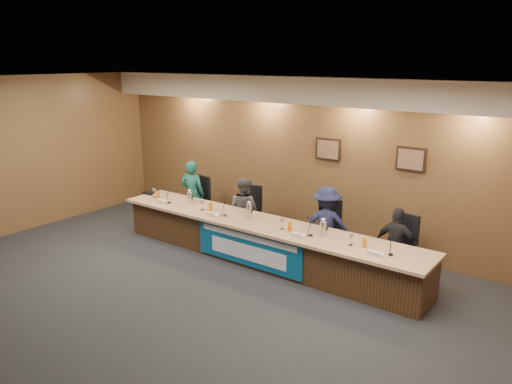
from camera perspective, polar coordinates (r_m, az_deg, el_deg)
floor at (r=7.43m, az=-10.64°, el=-13.53°), size 10.00×10.00×0.00m
ceiling at (r=6.55m, az=-12.02°, el=11.91°), size 10.00×8.00×0.04m
wall_back at (r=9.85m, az=6.26°, el=3.71°), size 10.00×0.04×3.20m
soffit at (r=9.46m, az=5.70°, el=11.51°), size 10.00×0.50×0.50m
dais_body at (r=8.91m, az=0.70°, el=-5.81°), size 6.00×0.80×0.70m
dais_top at (r=8.74m, az=0.52°, el=-3.61°), size 6.10×0.95×0.05m
banner at (r=8.59m, az=-0.94°, el=-6.42°), size 2.20×0.02×0.65m
banner_text_upper at (r=8.51m, az=-1.00°, el=-5.19°), size 2.00×0.01×0.10m
banner_text_lower at (r=8.61m, az=-1.00°, el=-6.94°), size 1.60×0.01×0.28m
wall_photo_left at (r=9.58m, az=8.26°, el=4.85°), size 0.52×0.04×0.42m
wall_photo_right at (r=8.94m, az=17.28°, el=3.59°), size 0.52×0.04×0.42m
panelist_a at (r=10.68m, az=-7.27°, el=-0.25°), size 0.61×0.50×1.45m
panelist_b at (r=9.81m, az=-1.38°, el=-2.01°), size 0.65×0.52×1.29m
panelist_c at (r=8.83m, az=8.02°, el=-3.75°), size 1.04×0.84×1.40m
panelist_d at (r=8.35m, az=15.76°, el=-5.88°), size 0.73×0.30×1.24m
office_chair_a at (r=10.81m, az=-6.86°, el=-1.40°), size 0.56×0.56×0.08m
office_chair_b at (r=9.93m, az=-1.02°, el=-2.78°), size 0.55×0.55×0.08m
office_chair_c at (r=8.98m, az=8.28°, el=-4.91°), size 0.63×0.63×0.08m
office_chair_d at (r=8.49m, az=15.94°, el=-6.56°), size 0.55×0.55×0.08m
nameplate_a at (r=10.03m, az=-10.87°, el=-1.00°), size 0.24×0.08×0.10m
microphone_a at (r=10.00m, az=-9.88°, el=-1.21°), size 0.07×0.07×0.02m
juice_glass_a at (r=10.37m, az=-11.10°, el=-0.31°), size 0.06×0.06×0.15m
water_glass_a at (r=10.46m, az=-11.57°, el=-0.12°), size 0.08×0.08×0.18m
nameplate_b at (r=9.07m, az=-5.22°, el=-2.52°), size 0.24×0.08×0.10m
microphone_b at (r=9.08m, az=-3.56°, el=-2.68°), size 0.07×0.07×0.02m
juice_glass_b at (r=9.39m, az=-5.21°, el=-1.71°), size 0.06×0.06×0.15m
water_glass_b at (r=9.44m, az=-6.21°, el=-1.54°), size 0.08×0.08×0.18m
nameplate_c at (r=8.02m, az=4.59°, el=-4.88°), size 0.24×0.08×0.10m
microphone_c at (r=8.11m, az=6.26°, el=-4.94°), size 0.07×0.07×0.02m
juice_glass_c at (r=8.28m, az=3.89°, el=-3.99°), size 0.06×0.06×0.15m
water_glass_c at (r=8.37m, az=3.01°, el=-3.66°), size 0.08×0.08×0.18m
nameplate_d at (r=7.45m, az=13.33°, el=-6.84°), size 0.24×0.08×0.10m
microphone_d at (r=7.57m, az=15.15°, el=-6.91°), size 0.07×0.07×0.02m
juice_glass_d at (r=7.75m, az=12.31°, el=-5.68°), size 0.06×0.06×0.15m
water_glass_d at (r=7.78m, az=10.80°, el=-5.39°), size 0.08×0.08×0.18m
carafe_left at (r=9.88m, az=-7.56°, el=-0.68°), size 0.11×0.11×0.23m
carafe_mid at (r=8.91m, az=-0.76°, el=-2.20°), size 0.11×0.11×0.26m
carafe_right at (r=8.07m, az=7.69°, el=-4.21°), size 0.11×0.11×0.26m
speakerphone at (r=10.75m, az=-12.06°, el=-0.10°), size 0.32×0.32×0.05m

